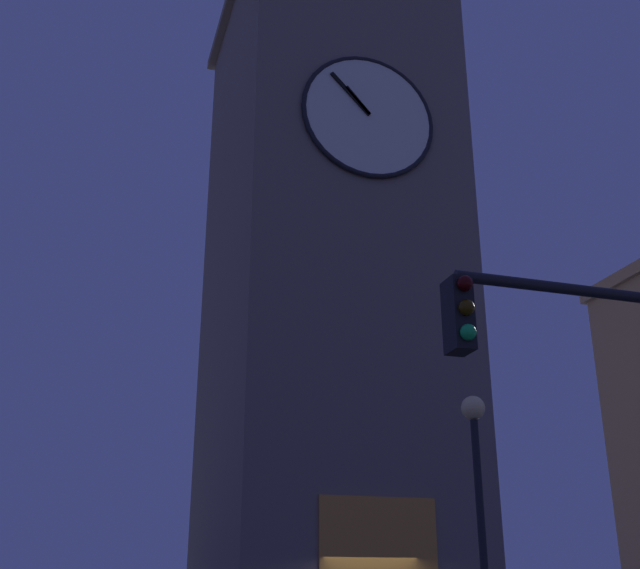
# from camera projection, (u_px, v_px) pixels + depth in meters

# --- Properties ---
(clocktower) EXTENTS (7.77, 9.58, 30.42)m
(clocktower) POSITION_uv_depth(u_px,v_px,m) (326.00, 270.00, 27.71)
(clocktower) COLOR #75665B
(clocktower) RESTS_ON ground_plane
(street_lamp) EXTENTS (0.44, 0.44, 5.04)m
(street_lamp) POSITION_uv_depth(u_px,v_px,m) (478.00, 480.00, 14.14)
(street_lamp) COLOR black
(street_lamp) RESTS_ON ground_plane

